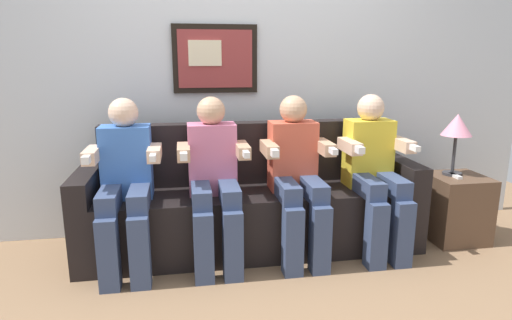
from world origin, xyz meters
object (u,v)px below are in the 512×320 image
Objects in this scene: person_leftmost at (125,179)px; person_rightmost at (374,168)px; couch at (252,207)px; side_table_right at (455,208)px; table_lamp at (457,128)px; person_left_center at (214,175)px; spare_remote_on_table at (455,176)px; person_right_center at (297,172)px.

person_rightmost is (1.68, 0.00, 0.00)m from person_leftmost.
couch is 1.55m from side_table_right.
person_rightmost is 0.79m from side_table_right.
person_leftmost is 2.41× the size of table_lamp.
person_leftmost is 2.42m from side_table_right.
spare_remote_on_table is at bearing 1.23° from person_left_center.
side_table_right is 0.61m from table_lamp.
person_rightmost is at bearing 0.00° from person_right_center.
person_leftmost is 2.37m from table_lamp.
couch is at bearing 177.60° from table_lamp.
person_left_center is (-0.28, -0.17, 0.29)m from couch.
spare_remote_on_table is (-0.02, -0.07, -0.35)m from table_lamp.
table_lamp is (2.36, 0.11, 0.25)m from person_leftmost.
person_rightmost reaches higher than couch.
person_leftmost reaches higher than side_table_right.
person_rightmost is 0.73m from table_lamp.
person_left_center reaches higher than spare_remote_on_table.
person_leftmost and person_left_center have the same top height.
person_leftmost reaches higher than spare_remote_on_table.
person_right_center is 1.27m from table_lamp.
person_leftmost and person_right_center have the same top height.
spare_remote_on_table is (1.50, -0.13, 0.20)m from couch.
side_table_right is at bearing -3.97° from couch.
spare_remote_on_table is at bearing 0.93° from person_leftmost.
side_table_right is at bearing 1.93° from person_left_center.
person_right_center reaches higher than table_lamp.
spare_remote_on_table is at bearing -4.99° from couch.
person_leftmost is 1.00× the size of person_right_center.
person_left_center reaches higher than table_lamp.
table_lamp reaches higher than spare_remote_on_table.
spare_remote_on_table is (0.66, 0.04, -0.10)m from person_rightmost.
person_leftmost and person_rightmost have the same top height.
person_leftmost is 2.22× the size of side_table_right.
couch is at bearing 31.00° from person_left_center.
person_left_center is 1.86m from side_table_right.
table_lamp is at bearing 4.87° from person_right_center.
spare_remote_on_table is at bearing 3.32° from person_rightmost.
person_right_center is (0.56, 0.00, 0.00)m from person_left_center.
couch is at bearing 148.98° from person_right_center.
person_left_center is at bearing -178.07° from side_table_right.
person_right_center reaches higher than spare_remote_on_table.
spare_remote_on_table is (-0.05, -0.02, 0.26)m from side_table_right.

